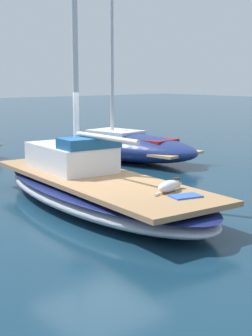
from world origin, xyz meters
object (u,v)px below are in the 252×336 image
(deck_winch, at_px, (176,183))
(moored_boat_starboard_side, at_px, (125,145))
(dog_white, at_px, (169,186))
(sailboat_main, at_px, (97,192))
(deck_towel, at_px, (186,196))

(deck_winch, distance_m, moored_boat_starboard_side, 7.52)
(dog_white, bearing_deg, deck_winch, 21.73)
(sailboat_main, distance_m, deck_towel, 2.54)
(sailboat_main, relative_size, deck_towel, 13.23)
(deck_winch, bearing_deg, deck_towel, -121.47)
(deck_towel, distance_m, moored_boat_starboard_side, 8.26)
(sailboat_main, height_order, dog_white, dog_white)
(sailboat_main, height_order, moored_boat_starboard_side, moored_boat_starboard_side)
(sailboat_main, relative_size, deck_winch, 35.29)
(moored_boat_starboard_side, bearing_deg, sailboat_main, -134.82)
(deck_winch, bearing_deg, sailboat_main, 107.03)
(dog_white, relative_size, moored_boat_starboard_side, 0.15)
(sailboat_main, xyz_separation_m, deck_winch, (0.57, -1.87, 0.42))
(sailboat_main, distance_m, deck_winch, 2.00)
(dog_white, height_order, deck_winch, dog_white)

